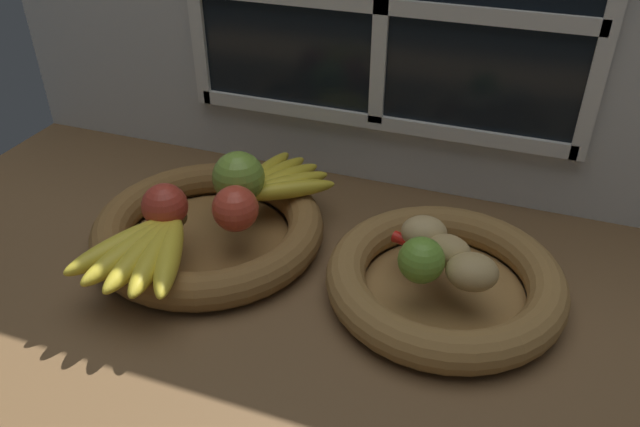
# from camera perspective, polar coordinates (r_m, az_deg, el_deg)

# --- Properties ---
(ground_plane) EXTENTS (1.40, 0.90, 0.03)m
(ground_plane) POSITION_cam_1_polar(r_m,az_deg,el_deg) (0.90, -0.02, -6.50)
(ground_plane) COLOR brown
(back_wall) EXTENTS (1.40, 0.05, 0.55)m
(back_wall) POSITION_cam_1_polar(r_m,az_deg,el_deg) (1.01, 5.95, 17.09)
(back_wall) COLOR silver
(back_wall) RESTS_ON ground_plane
(fruit_bowl_left) EXTENTS (0.35, 0.35, 0.05)m
(fruit_bowl_left) POSITION_cam_1_polar(r_m,az_deg,el_deg) (0.95, -10.19, -1.41)
(fruit_bowl_left) COLOR brown
(fruit_bowl_left) RESTS_ON ground_plane
(fruit_bowl_right) EXTENTS (0.32, 0.32, 0.05)m
(fruit_bowl_right) POSITION_cam_1_polar(r_m,az_deg,el_deg) (0.86, 11.39, -6.07)
(fruit_bowl_right) COLOR olive
(fruit_bowl_right) RESTS_ON ground_plane
(apple_green_back) EXTENTS (0.08, 0.08, 0.08)m
(apple_green_back) POSITION_cam_1_polar(r_m,az_deg,el_deg) (0.94, -7.51, 3.31)
(apple_green_back) COLOR #7AA338
(apple_green_back) RESTS_ON fruit_bowl_left
(apple_red_front) EXTENTS (0.07, 0.07, 0.07)m
(apple_red_front) POSITION_cam_1_polar(r_m,az_deg,el_deg) (0.91, -14.08, 0.66)
(apple_red_front) COLOR #B73828
(apple_red_front) RESTS_ON fruit_bowl_left
(apple_red_right) EXTENTS (0.07, 0.07, 0.07)m
(apple_red_right) POSITION_cam_1_polar(r_m,az_deg,el_deg) (0.88, -7.81, 0.43)
(apple_red_right) COLOR #CC422D
(apple_red_right) RESTS_ON fruit_bowl_left
(banana_bunch_front) EXTENTS (0.17, 0.19, 0.03)m
(banana_bunch_front) POSITION_cam_1_polar(r_m,az_deg,el_deg) (0.85, -15.74, -3.21)
(banana_bunch_front) COLOR yellow
(banana_bunch_front) RESTS_ON fruit_bowl_left
(banana_bunch_back) EXTENTS (0.15, 0.17, 0.03)m
(banana_bunch_back) POSITION_cam_1_polar(r_m,az_deg,el_deg) (0.98, -4.17, 2.95)
(banana_bunch_back) COLOR gold
(banana_bunch_back) RESTS_ON fruit_bowl_left
(potato_small) EXTENTS (0.07, 0.07, 0.05)m
(potato_small) POSITION_cam_1_polar(r_m,az_deg,el_deg) (0.80, 13.81, -5.24)
(potato_small) COLOR tan
(potato_small) RESTS_ON fruit_bowl_right
(potato_large) EXTENTS (0.07, 0.07, 0.04)m
(potato_large) POSITION_cam_1_polar(r_m,az_deg,el_deg) (0.83, 11.76, -3.42)
(potato_large) COLOR tan
(potato_large) RESTS_ON fruit_bowl_right
(potato_oblong) EXTENTS (0.07, 0.07, 0.04)m
(potato_oblong) POSITION_cam_1_polar(r_m,az_deg,el_deg) (0.86, 9.54, -1.71)
(potato_oblong) COLOR tan
(potato_oblong) RESTS_ON fruit_bowl_right
(lime_near) EXTENTS (0.06, 0.06, 0.06)m
(lime_near) POSITION_cam_1_polar(r_m,az_deg,el_deg) (0.79, 9.30, -4.25)
(lime_near) COLOR #6B9E33
(lime_near) RESTS_ON fruit_bowl_right
(chili_pepper) EXTENTS (0.14, 0.06, 0.02)m
(chili_pepper) POSITION_cam_1_polar(r_m,az_deg,el_deg) (0.84, 11.06, -3.80)
(chili_pepper) COLOR red
(chili_pepper) RESTS_ON fruit_bowl_right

